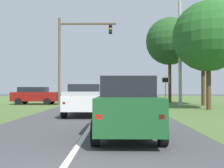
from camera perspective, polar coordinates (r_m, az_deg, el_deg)
ground_plane at (r=14.70m, az=-3.31°, el=-7.31°), size 120.00×120.00×0.00m
red_suv_near at (r=8.38m, az=3.43°, el=-4.90°), size 2.11×4.53×1.96m
pickup_truck_lead at (r=15.15m, az=-6.08°, el=-3.50°), size 2.28×5.07×1.85m
traffic_light at (r=25.23m, az=-9.06°, el=7.83°), size 5.77×0.40×8.65m
keep_moving_sign at (r=20.88m, az=12.13°, el=-0.79°), size 0.60×0.09×2.67m
oak_tree_right at (r=30.10m, az=13.05°, el=9.47°), size 5.50×5.50×9.88m
crossing_suv_far at (r=26.82m, az=-17.17°, el=-2.46°), size 4.62×2.10×1.78m
utility_pole_right at (r=23.23m, az=15.30°, el=6.69°), size 0.28×0.28×9.47m
extra_tree_1 at (r=25.82m, az=20.09°, el=8.76°), size 4.56×4.56×8.30m
extra_tree_2 at (r=20.81m, az=21.15°, el=10.12°), size 5.39×5.39×8.32m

